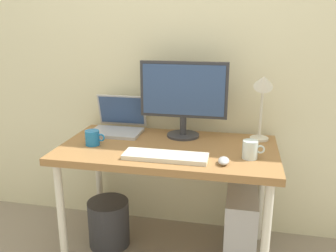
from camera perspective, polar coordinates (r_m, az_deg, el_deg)
ground_plane at (r=2.36m, az=0.00°, el=-19.57°), size 6.00×6.00×0.00m
back_wall at (r=2.30m, az=2.07°, el=14.22°), size 4.40×0.04×2.60m
desk at (r=2.05m, az=0.00°, el=-5.04°), size 1.23×0.66×0.70m
monitor at (r=2.14m, az=2.50°, el=5.04°), size 0.53×0.20×0.46m
laptop at (r=2.31m, az=-8.00°, el=0.51°), size 0.32×0.27×0.23m
desk_lamp at (r=2.11m, az=15.00°, el=5.33°), size 0.11×0.16×0.42m
keyboard at (r=1.85m, az=-0.41°, el=-4.88°), size 0.44×0.14×0.02m
mouse at (r=1.80m, az=8.93°, el=-5.54°), size 0.06×0.09×0.03m
coffee_mug at (r=2.08m, az=-12.01°, el=-1.86°), size 0.12×0.08×0.09m
glass_cup at (r=1.88m, az=13.09°, el=-3.70°), size 0.11×0.08×0.10m
computer_tower at (r=2.24m, az=11.55°, el=-15.57°), size 0.18×0.36×0.42m
wastebasket at (r=2.38m, az=-9.48°, el=-15.09°), size 0.26×0.26×0.30m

